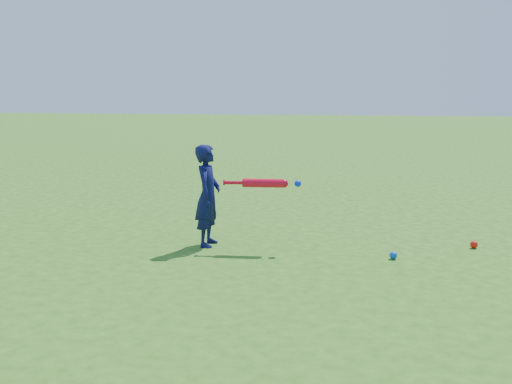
% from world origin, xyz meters
% --- Properties ---
extents(ground, '(80.00, 80.00, 0.00)m').
position_xyz_m(ground, '(0.00, 0.00, 0.00)').
color(ground, '#2C6317').
rests_on(ground, ground).
extents(child, '(0.26, 0.39, 1.05)m').
position_xyz_m(child, '(-0.04, -0.56, 0.53)').
color(child, '#0D103F').
rests_on(child, ground).
extents(ground_ball_red, '(0.08, 0.08, 0.08)m').
position_xyz_m(ground_ball_red, '(2.66, -0.10, 0.04)').
color(ground_ball_red, red).
rests_on(ground_ball_red, ground).
extents(ground_ball_blue, '(0.07, 0.07, 0.07)m').
position_xyz_m(ground_ball_blue, '(1.84, -0.68, 0.04)').
color(ground_ball_blue, blue).
rests_on(ground_ball_blue, ground).
extents(bat_swing, '(0.79, 0.15, 0.09)m').
position_xyz_m(bat_swing, '(0.58, -0.53, 0.67)').
color(bat_swing, red).
rests_on(bat_swing, ground).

